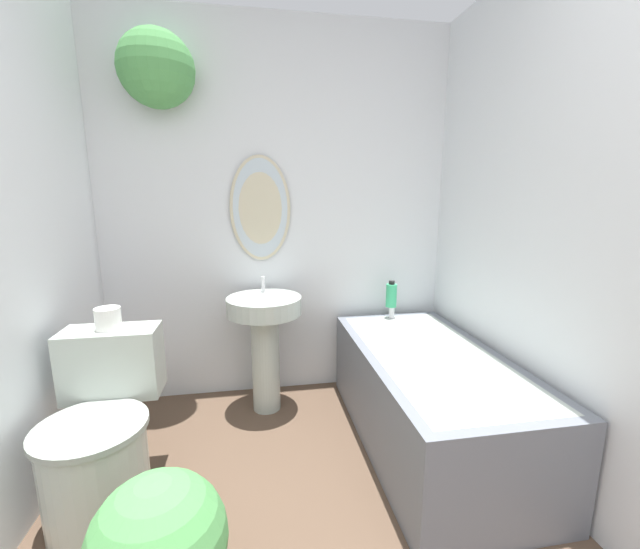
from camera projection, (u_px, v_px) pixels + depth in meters
wall_back at (260, 193)px, 2.49m from camera, size 2.33×0.41×2.40m
wall_right at (584, 228)px, 1.57m from camera, size 0.06×2.51×2.40m
toilet at (102, 439)px, 1.65m from camera, size 0.43×0.62×0.73m
pedestal_sink at (265, 332)px, 2.39m from camera, size 0.45×0.45×0.83m
bathtub at (429, 396)px, 2.11m from camera, size 0.71×1.41×0.59m
shampoo_bottle at (391, 295)px, 2.63m from camera, size 0.07×0.07×0.18m
toilet_paper_roll at (108, 319)px, 1.77m from camera, size 0.11×0.11×0.10m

